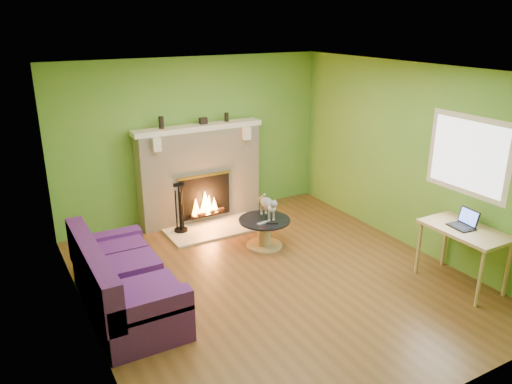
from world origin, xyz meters
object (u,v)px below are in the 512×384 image
cat (268,206)px  sofa (122,283)px  coffee_table (264,231)px  desk (465,236)px

cat → sofa: bearing=-155.9°
coffee_table → desk: desk is taller
desk → cat: cat is taller
cat → coffee_table: bearing=-140.6°
sofa → desk: sofa is taller
sofa → cat: 2.44m
coffee_table → cat: bearing=32.0°
coffee_table → cat: (0.08, 0.05, 0.35)m
sofa → cat: bearing=16.7°
desk → cat: 2.64m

